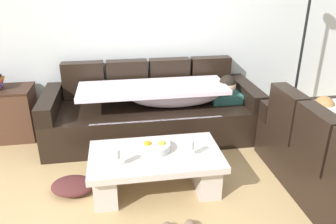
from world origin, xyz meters
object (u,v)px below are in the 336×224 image
Objects in this scene: open_magazine at (197,149)px; floor_lamp at (301,41)px; couch_along_wall at (156,111)px; coffee_table at (156,167)px; crumpled_garment at (73,186)px; wine_glass_near_right at (190,145)px; wine_glass_near_left at (116,155)px; fruit_bowl at (155,147)px; side_cabinet at (4,114)px.

open_magazine is 2.05m from floor_lamp.
couch_along_wall reaches higher than coffee_table.
coffee_table is 3.00× the size of crumpled_garment.
open_magazine reaches higher than crumpled_garment.
wine_glass_near_right is (0.30, -0.11, 0.26)m from coffee_table.
open_magazine is (0.25, -1.07, 0.06)m from couch_along_wall.
wine_glass_near_left is 1.00× the size of wine_glass_near_right.
wine_glass_near_right is at bearing -142.87° from floor_lamp.
coffee_table is at bearing -97.40° from couch_along_wall.
open_magazine is at bearing -143.99° from floor_lamp.
couch_along_wall reaches higher than open_magazine.
coffee_table is 7.23× the size of wine_glass_near_left.
fruit_bowl is at bearing 150.85° from open_magazine.
floor_lamp reaches higher than open_magazine.
floor_lamp is (1.94, 1.08, 0.70)m from fruit_bowl.
fruit_bowl is at bearing 31.40° from wine_glass_near_left.
side_cabinet is (-1.67, 1.31, 0.08)m from coffee_table.
open_magazine reaches higher than coffee_table.
side_cabinet reaches higher than coffee_table.
wine_glass_near_right is at bearing 4.66° from wine_glass_near_left.
side_cabinet is (-2.06, 1.30, -0.06)m from open_magazine.
fruit_bowl is 0.42m from wine_glass_near_left.
wine_glass_near_right reaches higher than fruit_bowl.
fruit_bowl is at bearing 151.13° from wine_glass_near_right.
side_cabinet reaches higher than fruit_bowl.
couch_along_wall is 1.97m from floor_lamp.
coffee_table is 4.29× the size of fruit_bowl.
floor_lamp is at bearing 21.38° from crumpled_garment.
floor_lamp is (1.94, 1.14, 0.88)m from coffee_table.
open_magazine is (0.39, -0.04, -0.03)m from fruit_bowl.
side_cabinet reaches higher than wine_glass_near_right.
wine_glass_near_left is 0.65m from wine_glass_near_right.
coffee_table is 4.29× the size of open_magazine.
open_magazine is at bearing -32.21° from side_cabinet.
open_magazine is at bearing -76.85° from couch_along_wall.
couch_along_wall is at bearing 47.85° from crumpled_garment.
couch_along_wall is 1.04m from fruit_bowl.
couch_along_wall is 1.10m from open_magazine.
floor_lamp is (3.61, -0.17, 0.80)m from side_cabinet.
floor_lamp is at bearing 13.30° from open_magazine.
fruit_bowl is 0.39× the size of side_cabinet.
crumpled_garment is at bearing -54.02° from side_cabinet.
crumpled_garment is (-0.77, 0.07, -0.18)m from coffee_table.
wine_glass_near_right is at bearing -20.02° from coffee_table.
open_magazine is 2.44m from side_cabinet.
wine_glass_near_right is (0.29, -0.16, 0.08)m from fruit_bowl.
fruit_bowl is 0.14× the size of floor_lamp.
side_cabinet is at bearing 143.13° from fruit_bowl.
wine_glass_near_left reaches higher than crumpled_garment.
couch_along_wall is 8.99× the size of open_magazine.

